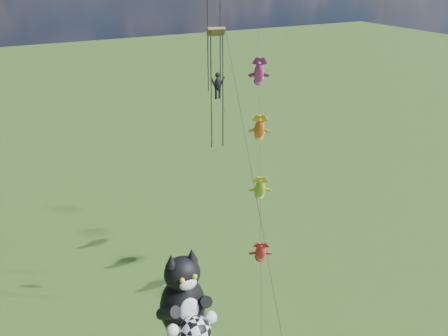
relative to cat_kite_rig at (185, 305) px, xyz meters
name	(u,v)px	position (x,y,z in m)	size (l,w,h in m)	color
cat_kite_rig	(185,305)	(0.00, 0.00, 0.00)	(2.95, 4.30, 12.37)	brown
fish_windsock_rig	(260,159)	(11.06, 11.00, 1.93)	(7.77, 14.06, 20.15)	brown
parafoil_rig	(219,70)	(7.09, 10.05, 9.32)	(3.84, 17.40, 25.93)	brown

